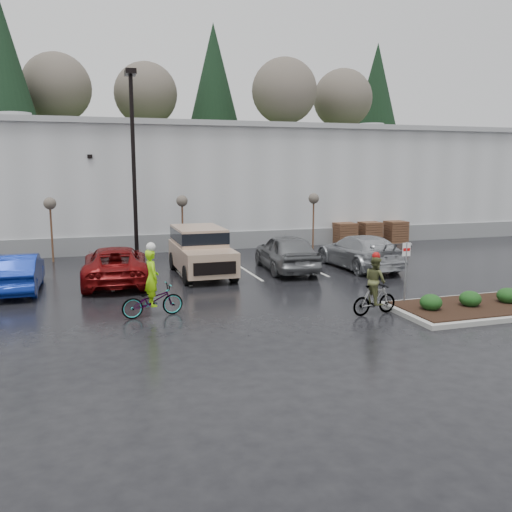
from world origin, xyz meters
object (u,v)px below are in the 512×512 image
object	(u,v)px
pallet_stack_c	(395,232)
cyclist_hivis	(152,294)
lamppost	(133,146)
car_blue	(18,272)
suv_tan	(201,252)
cyclist_olive	(375,291)
sapling_west	(50,207)
sapling_east	(314,202)
car_red	(116,265)
sapling_mid	(182,204)
pallet_stack_a	(345,234)
car_far_silver	(359,252)
car_grey	(286,252)
pallet_stack_b	(370,233)
fire_lane_sign	(406,266)

from	to	relation	value
pallet_stack_c	cyclist_hivis	world-z (taller)	cyclist_hivis
lamppost	pallet_stack_c	size ratio (longest dim) A/B	6.83
car_blue	suv_tan	xyz separation A→B (m)	(7.26, 0.96, 0.30)
car_blue	cyclist_olive	distance (m)	13.20
sapling_west	car_blue	distance (m)	6.80
car_blue	suv_tan	bearing A→B (deg)	-171.98
sapling_east	car_red	size ratio (longest dim) A/B	0.59
sapling_mid	pallet_stack_a	size ratio (longest dim) A/B	2.37
car_far_silver	cyclist_olive	size ratio (longest dim) A/B	2.66
pallet_stack_a	pallet_stack_c	world-z (taller)	same
car_grey	sapling_mid	bearing A→B (deg)	-52.27
pallet_stack_b	car_far_silver	xyz separation A→B (m)	(-4.51, -7.09, 0.11)
car_blue	fire_lane_sign	bearing A→B (deg)	153.93
pallet_stack_a	car_red	xyz separation A→B (m)	(-13.80, -7.02, 0.08)
sapling_mid	car_blue	bearing A→B (deg)	-138.99
pallet_stack_b	suv_tan	bearing A→B (deg)	-151.30
pallet_stack_b	fire_lane_sign	size ratio (longest dim) A/B	0.61
sapling_east	car_far_silver	bearing A→B (deg)	-92.90
sapling_mid	car_blue	size ratio (longest dim) A/B	0.72
lamppost	sapling_west	world-z (taller)	lamppost
pallet_stack_c	sapling_east	bearing A→B (deg)	-170.54
lamppost	sapling_west	size ratio (longest dim) A/B	2.88
car_grey	cyclist_hivis	size ratio (longest dim) A/B	2.12
pallet_stack_a	car_red	world-z (taller)	car_red
cyclist_hivis	car_far_silver	bearing A→B (deg)	-70.45
sapling_mid	suv_tan	world-z (taller)	sapling_mid
sapling_west	suv_tan	distance (m)	8.56
lamppost	pallet_stack_c	bearing A→B (deg)	7.13
lamppost	car_far_silver	world-z (taller)	lamppost
pallet_stack_c	car_blue	world-z (taller)	car_blue
suv_tan	car_far_silver	bearing A→B (deg)	-4.71
lamppost	car_red	size ratio (longest dim) A/B	1.70
sapling_east	pallet_stack_c	world-z (taller)	sapling_east
cyclist_olive	pallet_stack_b	bearing A→B (deg)	-35.97
car_grey	car_far_silver	size ratio (longest dim) A/B	0.93
pallet_stack_c	sapling_west	bearing A→B (deg)	-177.14
lamppost	sapling_east	size ratio (longest dim) A/B	2.88
pallet_stack_c	cyclist_hivis	bearing A→B (deg)	-142.82
pallet_stack_c	cyclist_hivis	xyz separation A→B (m)	(-16.48, -12.50, 0.06)
cyclist_hivis	pallet_stack_b	bearing A→B (deg)	-58.05
fire_lane_sign	sapling_east	bearing A→B (deg)	80.25
sapling_mid	pallet_stack_b	xyz separation A→B (m)	(11.70, 1.00, -2.05)
cyclist_olive	sapling_mid	bearing A→B (deg)	8.58
pallet_stack_a	pallet_stack_b	distance (m)	1.70
sapling_west	car_red	distance (m)	6.88
lamppost	pallet_stack_a	size ratio (longest dim) A/B	6.83
cyclist_hivis	cyclist_olive	xyz separation A→B (m)	(6.79, -1.91, 0.03)
sapling_west	cyclist_olive	size ratio (longest dim) A/B	1.58
car_blue	cyclist_hivis	distance (m)	6.72
lamppost	pallet_stack_b	world-z (taller)	lamppost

